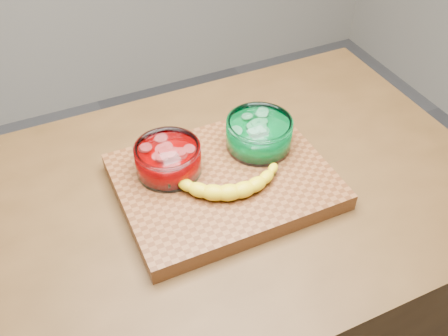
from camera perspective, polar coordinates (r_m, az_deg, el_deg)
name	(u,v)px	position (r m, az deg, el deg)	size (l,w,h in m)	color
counter	(224,299)	(1.46, 0.00, -14.76)	(1.20, 0.80, 0.90)	#4F3317
cutting_board	(224,181)	(1.09, 0.00, -1.53)	(0.45, 0.35, 0.04)	brown
bowl_red	(168,159)	(1.07, -6.40, 1.01)	(0.14, 0.14, 0.07)	white
bowl_green	(259,134)	(1.13, 4.02, 3.91)	(0.15, 0.15, 0.07)	white
banana	(228,178)	(1.05, 0.45, -1.11)	(0.26, 0.15, 0.04)	yellow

